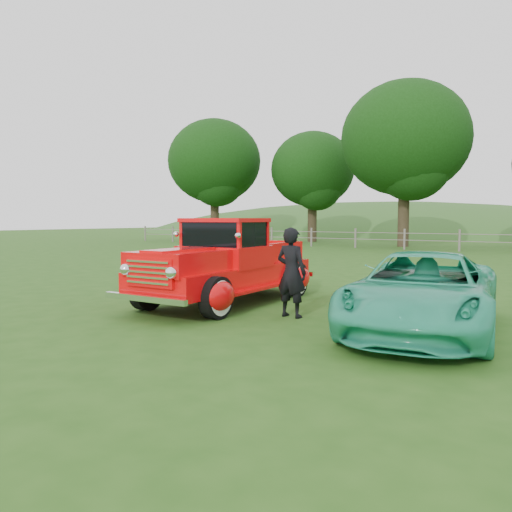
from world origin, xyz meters
The scene contains 9 objects.
ground centered at (0.00, 0.00, 0.00)m, with size 140.00×140.00×0.00m, color #254F15.
distant_hills centered at (-4.08, 59.46, -4.55)m, with size 116.00×60.00×18.00m.
fence_line centered at (0.00, 22.00, 0.60)m, with size 48.00×0.12×1.20m.
tree_far_west centered at (-20.00, 26.00, 6.49)m, with size 7.60×7.60×9.93m.
tree_mid_west centered at (-12.00, 28.00, 5.55)m, with size 6.40×6.40×8.46m.
tree_near_west centered at (-4.00, 25.00, 6.80)m, with size 8.00×8.00×10.42m.
red_pickup centered at (-0.60, 1.62, 0.80)m, with size 2.33×5.03×1.78m.
teal_sedan centered at (3.58, 1.14, 0.62)m, with size 2.06×4.47×1.24m, color #2BAE86.
man centered at (1.29, 1.01, 0.81)m, with size 0.59×0.39×1.61m, color black.
Camera 1 is at (5.64, -6.74, 1.76)m, focal length 35.00 mm.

